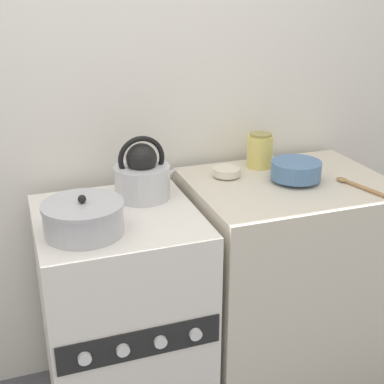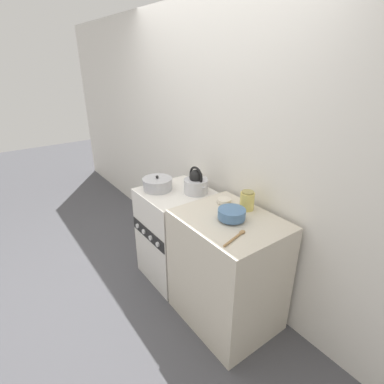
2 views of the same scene
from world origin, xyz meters
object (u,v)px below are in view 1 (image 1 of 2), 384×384
object	(u,v)px
stove	(123,320)
enamel_bowl	(296,170)
storage_jar	(260,150)
cooking_pot	(84,218)
small_ceramic_bowl	(227,172)
kettle	(143,175)

from	to	relation	value
stove	enamel_bowl	distance (m)	0.90
stove	enamel_bowl	world-z (taller)	enamel_bowl
stove	storage_jar	world-z (taller)	storage_jar
cooking_pot	storage_jar	bearing A→B (deg)	22.19
cooking_pot	enamel_bowl	distance (m)	0.87
cooking_pot	enamel_bowl	bearing A→B (deg)	7.75
storage_jar	cooking_pot	bearing A→B (deg)	-157.81
enamel_bowl	storage_jar	xyz separation A→B (m)	(-0.06, 0.21, 0.03)
stove	small_ceramic_bowl	bearing A→B (deg)	17.09
small_ceramic_bowl	storage_jar	bearing A→B (deg)	20.91
enamel_bowl	small_ceramic_bowl	distance (m)	0.28
stove	enamel_bowl	size ratio (longest dim) A/B	4.54
stove	small_ceramic_bowl	distance (m)	0.72
kettle	storage_jar	xyz separation A→B (m)	(0.54, 0.09, 0.02)
kettle	small_ceramic_bowl	bearing A→B (deg)	2.81
small_ceramic_bowl	enamel_bowl	bearing A→B (deg)	-30.60
cooking_pot	enamel_bowl	xyz separation A→B (m)	(0.86, 0.12, 0.03)
kettle	cooking_pot	bearing A→B (deg)	-137.77
kettle	cooking_pot	world-z (taller)	kettle
stove	cooking_pot	world-z (taller)	cooking_pot
cooking_pot	small_ceramic_bowl	distance (m)	0.67
kettle	small_ceramic_bowl	world-z (taller)	kettle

